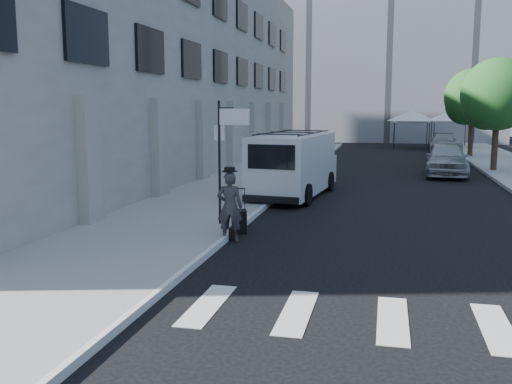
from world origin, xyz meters
The scene contains 16 objects.
ground centered at (0.00, 0.00, 0.00)m, with size 120.00×120.00×0.00m, color black.
sidewalk_left centered at (-4.25, 16.00, 0.07)m, with size 4.50×48.00×0.15m, color gray.
building_left centered at (-11.50, 18.00, 6.00)m, with size 10.00×44.00×12.00m, color gray.
building_far centered at (2.00, 50.00, 12.50)m, with size 22.00×12.00×25.00m, color slate.
sign_pole centered at (-2.36, 3.20, 2.65)m, with size 1.03×0.07×3.50m.
tree_near centered at (7.50, 20.15, 3.97)m, with size 3.80×3.83×6.03m.
tree_far centered at (7.50, 29.15, 3.97)m, with size 3.80×3.83×6.03m.
tent_left centered at (4.00, 38.00, 2.71)m, with size 4.00×4.00×3.20m.
tent_right centered at (7.20, 38.50, 2.71)m, with size 4.00×4.00×3.20m.
businessman centered at (-1.90, 1.75, 0.91)m, with size 0.67×0.44×1.83m, color #353537.
briefcase centered at (-1.90, 2.00, 0.17)m, with size 0.12×0.44×0.34m, color black.
suitcase centered at (-1.86, 2.79, 0.33)m, with size 0.40×0.51×1.23m.
cargo_van centered at (-1.48, 9.73, 1.24)m, with size 2.78×6.60×2.41m.
parked_car_a centered at (5.00, 17.90, 0.86)m, with size 2.03×5.04×1.72m, color #9FA1A7.
parked_car_b centered at (5.74, 23.55, 0.66)m, with size 1.40×4.02×1.33m, color slate.
parked_car_c centered at (6.34, 34.85, 0.70)m, with size 1.95×4.81×1.39m, color #929599.
Camera 1 is at (2.00, -12.25, 3.48)m, focal length 40.00 mm.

